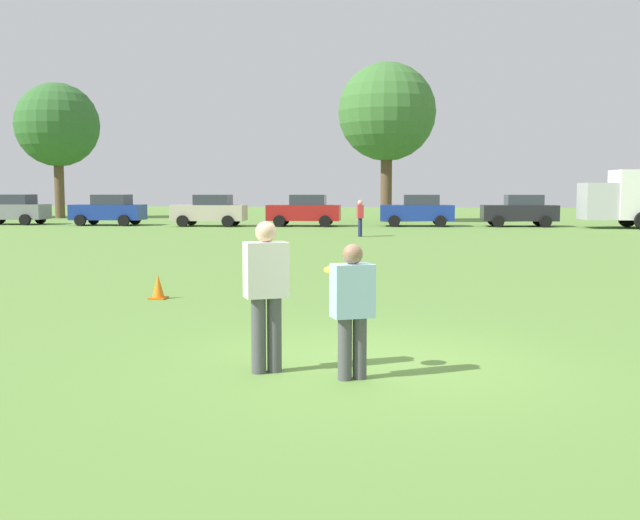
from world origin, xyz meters
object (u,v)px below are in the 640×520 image
Objects in this scene: player_defender at (352,304)px; parked_car_near_right at (418,210)px; parked_car_far_right at (520,210)px; bystander_field_marshal at (360,216)px; frisbee at (336,269)px; parked_car_mid_right at (305,210)px; parked_car_mid_left at (109,210)px; traffic_cone at (158,287)px; parked_car_center at (210,210)px; player_thrower at (266,288)px; parked_car_near_left at (13,209)px.

parked_car_near_right reaches higher than player_defender.
parked_car_far_right reaches higher than bystander_field_marshal.
parked_car_near_right is 2.61× the size of bystander_field_marshal.
parked_car_far_right is at bearing 80.36° from frisbee.
parked_car_mid_right is 1.00× the size of parked_car_near_right.
frisbee is 38.01m from parked_car_mid_left.
parked_car_center is (-7.48, 28.05, 0.69)m from traffic_cone.
parked_car_near_right is at bearing 89.96° from player_defender.
parked_car_center is at bearing 107.97° from player_thrower.
bystander_field_marshal is at bearing -103.32° from parked_car_near_right.
traffic_cone is 31.38m from parked_car_mid_left.
traffic_cone is 29.04m from parked_car_center.
player_defender is at bearing -51.87° from traffic_cone.
parked_car_far_right is at bearing 3.71° from parked_car_near_left.
parked_car_far_right is 13.34m from bystander_field_marshal.
player_thrower reaches higher than player_defender.
parked_car_center is (6.24, -0.16, 0.00)m from parked_car_mid_left.
parked_car_mid_right is (-6.44, 34.47, 0.08)m from player_defender.
parked_car_mid_right is at bearing 100.31° from frisbee.
parked_car_mid_left is at bearing 116.95° from player_thrower.
parked_car_center is 5.49m from parked_car_mid_right.
bystander_field_marshal is (9.52, -8.28, 0.01)m from parked_car_center.
parked_car_mid_left reaches higher than bystander_field_marshal.
traffic_cone is at bearing -64.05° from parked_car_mid_left.
frisbee is at bearing 6.39° from player_thrower.
player_thrower is 37.72m from parked_car_mid_left.
player_defender is 3.17× the size of traffic_cone.
parked_car_center is (12.47, -0.29, 0.00)m from parked_car_near_left.
parked_car_near_right is 5.83m from parked_car_far_right.
parked_car_near_left reaches higher than player_thrower.
player_defender is 0.35× the size of parked_car_far_right.
player_thrower is at bearing -63.05° from parked_car_mid_left.
parked_car_near_left is at bearing 158.69° from bystander_field_marshal.
parked_car_center is at bearing 138.96° from bystander_field_marshal.
parked_car_center is 12.62m from bystander_field_marshal.
frisbee reaches higher than traffic_cone.
traffic_cone is (-3.37, 5.42, -0.76)m from player_thrower.
bystander_field_marshal is at bearing -21.31° from parked_car_near_left.
bystander_field_marshal is (2.03, 19.77, 0.70)m from traffic_cone.
player_thrower is 36.37m from parked_car_far_right.
player_defender is 35.67m from parked_car_center.
parked_car_mid_right reaches higher than traffic_cone.
parked_car_center is at bearing -1.43° from parked_car_mid_left.
traffic_cone is 31.98m from parked_car_far_right.
parked_car_mid_right and parked_car_far_right have the same top height.
frisbee is 36.14m from parked_car_far_right.
traffic_cone is at bearing -85.93° from parked_car_mid_right.
traffic_cone is at bearing -54.85° from parked_car_near_left.
parked_car_far_right is (17.70, 2.25, 0.00)m from parked_car_center.
parked_car_far_right is at bearing 7.25° from parked_car_center.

